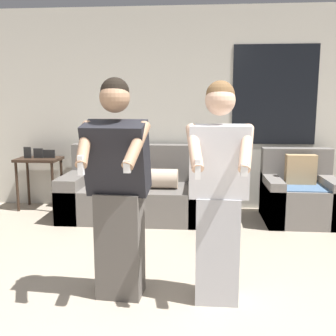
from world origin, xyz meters
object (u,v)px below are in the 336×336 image
object	(u,v)px
armchair	(300,196)
person_left	(118,191)
person_right	(218,194)
couch	(139,193)
side_table	(39,166)

from	to	relation	value
armchair	person_left	xyz separation A→B (m)	(-1.83, -2.08, 0.51)
person_right	couch	bearing A→B (deg)	113.38
couch	person_left	xyz separation A→B (m)	(0.19, -2.13, 0.52)
side_table	couch	bearing A→B (deg)	-9.64
side_table	person_left	size ratio (longest dim) A/B	0.52
armchair	person_right	distance (m)	2.40
couch	person_left	bearing A→B (deg)	-84.85
person_right	side_table	bearing A→B (deg)	134.51
person_right	armchair	bearing A→B (deg)	62.13
person_left	armchair	bearing A→B (deg)	48.76
side_table	person_right	bearing A→B (deg)	-45.49
armchair	side_table	distance (m)	3.45
armchair	person_left	size ratio (longest dim) A/B	0.54
couch	person_left	size ratio (longest dim) A/B	1.15
person_left	person_right	size ratio (longest dim) A/B	1.01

